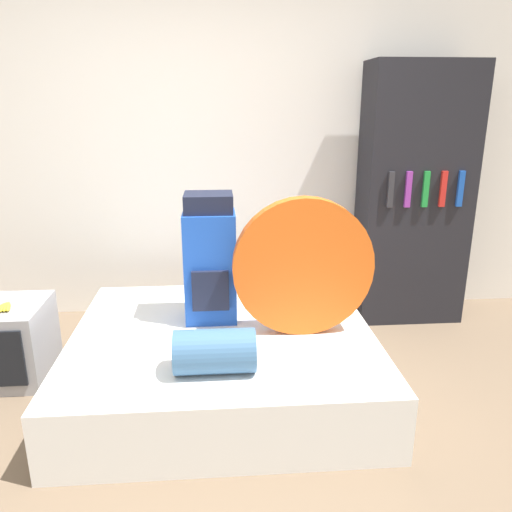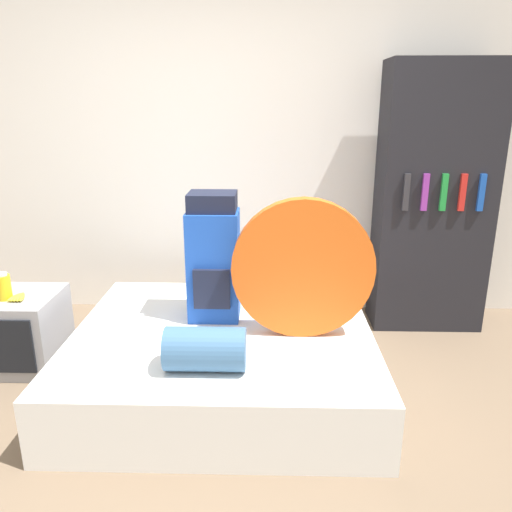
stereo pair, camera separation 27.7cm
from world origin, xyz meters
The scene contains 10 objects.
ground_plane centered at (0.00, 0.00, 0.00)m, with size 16.00×16.00×0.00m, color brown.
wall_back centered at (0.00, 1.99, 1.30)m, with size 8.00×0.05×2.60m.
bed centered at (0.09, 0.76, 0.18)m, with size 1.72×1.54×0.36m.
backpack centered at (0.02, 0.95, 0.73)m, with size 0.30×0.29×0.77m.
tent_bag centered at (0.54, 0.71, 0.75)m, with size 0.79×0.09×0.79m.
sleeping_roll centered at (0.04, 0.31, 0.47)m, with size 0.40×0.22×0.22m.
television centered at (-1.23, 0.97, 0.24)m, with size 0.50×0.50×0.47m.
canister centered at (-1.26, 0.91, 0.55)m, with size 0.09×0.09×0.17m.
banana_bunch centered at (-1.18, 0.92, 0.49)m, with size 0.10×0.14×0.03m.
bookshelf centered at (1.53, 1.69, 0.96)m, with size 0.79×0.39×1.91m.
Camera 2 is at (0.35, -1.89, 1.63)m, focal length 35.00 mm.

